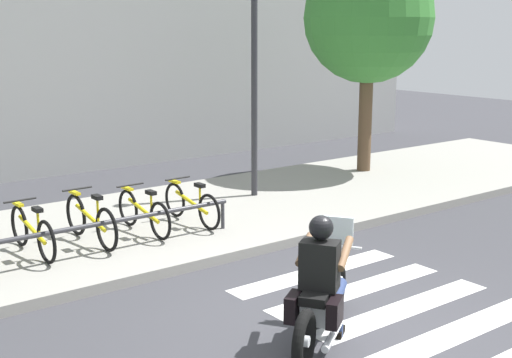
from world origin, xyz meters
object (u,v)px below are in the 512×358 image
object	(u,v)px
street_lamp	(254,61)
tree_near_rack	(369,19)
bicycle_4	(191,204)
bicycle_1	(32,232)
bike_rack	(106,225)
rider	(321,270)
motorcycle	(323,300)
bicycle_3	(143,212)
bicycle_2	(91,220)

from	to	relation	value
street_lamp	tree_near_rack	distance (m)	3.55
bicycle_4	tree_near_rack	size ratio (longest dim) A/B	0.33
bicycle_1	bike_rack	xyz separation A→B (m)	(0.89, -0.55, 0.07)
rider	bicycle_4	bearing A→B (deg)	76.08
rider	tree_near_rack	xyz separation A→B (m)	(6.55, 5.71, 2.70)
bicycle_1	tree_near_rack	distance (m)	8.80
motorcycle	bicycle_4	distance (m)	4.43
bike_rack	street_lamp	size ratio (longest dim) A/B	0.91
bicycle_3	bicycle_4	size ratio (longest dim) A/B	1.00
tree_near_rack	bike_rack	bearing A→B (deg)	-165.22
bike_rack	tree_near_rack	bearing A→B (deg)	14.78
bicycle_2	tree_near_rack	size ratio (longest dim) A/B	0.34
bicycle_4	bike_rack	world-z (taller)	bicycle_4
motorcycle	bicycle_2	bearing A→B (deg)	100.10
motorcycle	rider	bearing A→B (deg)	-148.48
bicycle_3	tree_near_rack	xyz separation A→B (m)	(6.36, 1.36, 3.04)
rider	bicycle_1	size ratio (longest dim) A/B	0.88
bicycle_2	tree_near_rack	world-z (taller)	tree_near_rack
bicycle_4	tree_near_rack	xyz separation A→B (m)	(5.47, 1.36, 3.05)
bicycle_1	bicycle_2	world-z (taller)	bicycle_2
bicycle_2	rider	bearing A→B (deg)	-80.84
rider	street_lamp	size ratio (longest dim) A/B	0.32
bicycle_2	tree_near_rack	distance (m)	7.97
motorcycle	tree_near_rack	size ratio (longest dim) A/B	0.37
motorcycle	tree_near_rack	bearing A→B (deg)	41.15
rider	bicycle_1	distance (m)	4.64
bicycle_2	bike_rack	world-z (taller)	bicycle_2
tree_near_rack	street_lamp	bearing A→B (deg)	-173.36
motorcycle	bike_rack	xyz separation A→B (m)	(-0.77, 3.75, 0.11)
bicycle_4	tree_near_rack	bearing A→B (deg)	13.94
bicycle_2	tree_near_rack	bearing A→B (deg)	10.62
bicycle_2	bicycle_4	size ratio (longest dim) A/B	1.05
street_lamp	bicycle_3	bearing A→B (deg)	-161.86
rider	bicycle_3	bearing A→B (deg)	87.52
street_lamp	bike_rack	bearing A→B (deg)	-158.37
bicycle_3	rider	bearing A→B (deg)	-92.48
bike_rack	street_lamp	distance (m)	4.64
rider	bicycle_3	distance (m)	4.37
motorcycle	bicycle_4	xyz separation A→B (m)	(1.01, 4.31, 0.02)
bicycle_3	bike_rack	world-z (taller)	bicycle_3
bicycle_2	bicycle_4	world-z (taller)	bicycle_2
street_lamp	tree_near_rack	size ratio (longest dim) A/B	0.91
rider	tree_near_rack	size ratio (longest dim) A/B	0.29
motorcycle	bicycle_3	bearing A→B (deg)	88.38
rider	street_lamp	xyz separation A→B (m)	(3.11, 5.31, 1.91)
rider	tree_near_rack	bearing A→B (deg)	41.06
bicycle_2	bike_rack	bearing A→B (deg)	-89.99
bicycle_4	street_lamp	bearing A→B (deg)	25.20
tree_near_rack	bicycle_3	bearing A→B (deg)	-167.95
rider	bicycle_2	world-z (taller)	rider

